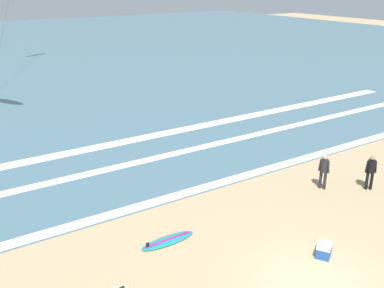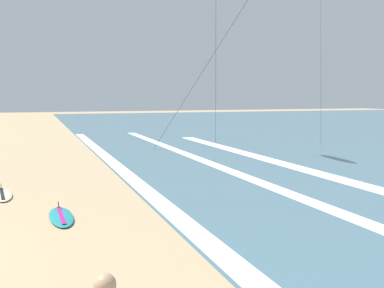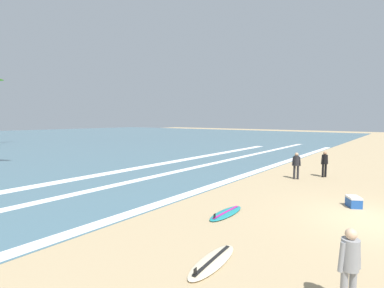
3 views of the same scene
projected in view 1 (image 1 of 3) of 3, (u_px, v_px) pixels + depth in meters
ground_plane at (313, 283)px, 13.89m from camera, size 160.00×160.00×0.00m
wave_foam_shoreline at (172, 197)px, 19.27m from camera, size 54.91×0.61×0.01m
wave_foam_mid_break at (153, 159)px, 23.31m from camera, size 57.54×0.62×0.01m
wave_foam_outer_break at (119, 143)px, 25.52m from camera, size 45.49×0.88×0.01m
surfer_right_near at (371, 169)px, 19.66m from camera, size 0.46×0.37×1.60m
surfer_left_near at (324, 169)px, 19.74m from camera, size 0.32×0.51×1.60m
surfboard_foreground_flat at (168, 240)px, 16.02m from camera, size 2.12×0.65×0.25m
cooler_box at (324, 250)px, 15.14m from camera, size 0.76×0.70×0.44m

